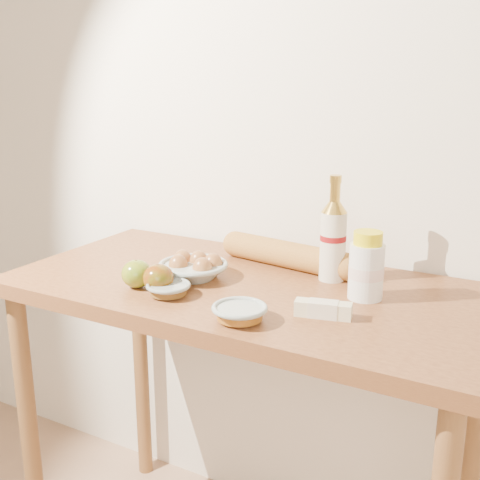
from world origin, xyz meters
name	(u,v)px	position (x,y,z in m)	size (l,w,h in m)	color
back_wall	(302,113)	(0.00, 1.51, 1.30)	(3.50, 0.02, 2.60)	white
table	(246,329)	(0.00, 1.18, 0.78)	(1.20, 0.60, 0.90)	brown
bourbon_bottle	(333,238)	(0.18, 1.31, 1.01)	(0.08, 0.08, 0.27)	beige
cream_bottle	(366,268)	(0.29, 1.22, 0.97)	(0.09, 0.09, 0.16)	silver
egg_bowl	(194,268)	(-0.14, 1.16, 0.93)	(0.20, 0.20, 0.06)	#96A49F
baguette	(288,255)	(0.04, 1.35, 0.94)	(0.44, 0.13, 0.07)	#C1863B
apple_yellowgreen	(137,274)	(-0.22, 1.03, 0.93)	(0.08, 0.08, 0.07)	olive
apple_redgreen_front	(158,278)	(-0.16, 1.03, 0.93)	(0.10, 0.10, 0.07)	maroon
sugar_bowl	(168,289)	(-0.12, 1.02, 0.92)	(0.13, 0.13, 0.03)	gray
syrup_bowl	(240,313)	(0.10, 0.97, 0.92)	(0.16, 0.16, 0.03)	#96A39E
butter_stick	(323,309)	(0.25, 1.07, 0.92)	(0.13, 0.06, 0.04)	beige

